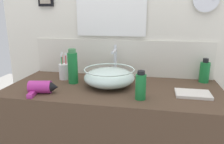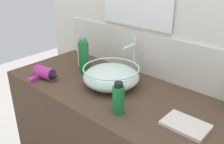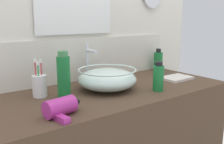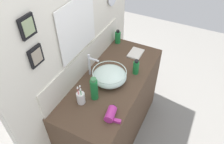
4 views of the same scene
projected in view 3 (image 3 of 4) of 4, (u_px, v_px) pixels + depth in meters
name	position (u px, v px, depth m)	size (l,w,h in m)	color
back_panel	(83.00, 16.00, 1.57)	(1.86, 0.10, 2.58)	silver
glass_bowl_sink	(107.00, 79.00, 1.38)	(0.32, 0.32, 0.12)	silver
faucet	(88.00, 60.00, 1.52)	(0.02, 0.12, 0.24)	silver
hair_drier	(63.00, 107.00, 1.02)	(0.18, 0.15, 0.07)	#B22D8C
toothbrush_cup	(40.00, 86.00, 1.25)	(0.07, 0.07, 0.19)	white
spray_bottle	(158.00, 77.00, 1.35)	(0.06, 0.06, 0.16)	#197233
soap_dispenser	(64.00, 75.00, 1.24)	(0.07, 0.07, 0.23)	#197233
lotion_bottle	(158.00, 61.00, 1.89)	(0.07, 0.07, 0.17)	#197233
hand_towel	(177.00, 78.00, 1.63)	(0.20, 0.14, 0.02)	silver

